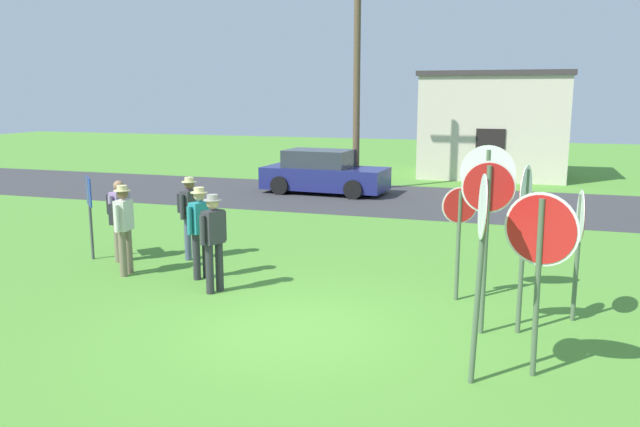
{
  "coord_description": "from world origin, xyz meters",
  "views": [
    {
      "loc": [
        3.12,
        -8.35,
        3.43
      ],
      "look_at": [
        -0.33,
        2.35,
        1.3
      ],
      "focal_mm": 35.54,
      "sensor_mm": 36.0,
      "label": 1
    }
  ],
  "objects_px": {
    "stop_sign_leaning_left": "(579,233)",
    "stop_sign_rear_right": "(487,192)",
    "person_near_signs": "(119,214)",
    "parked_car_on_street": "(323,173)",
    "stop_sign_tallest": "(481,243)",
    "stop_sign_center_cluster": "(459,226)",
    "stop_sign_nearest": "(487,218)",
    "person_in_blue": "(190,212)",
    "info_panel_leftmost": "(89,203)",
    "stop_sign_rear_left": "(524,220)",
    "utility_pole": "(357,74)",
    "person_with_sunhat": "(123,223)",
    "stop_sign_far_back": "(540,251)",
    "person_on_left": "(214,237)",
    "person_in_teal": "(200,227)"
  },
  "relations": [
    {
      "from": "stop_sign_leaning_left",
      "to": "stop_sign_rear_right",
      "type": "xyz_separation_m",
      "value": [
        -1.41,
        0.78,
        0.43
      ]
    },
    {
      "from": "stop_sign_rear_right",
      "to": "person_near_signs",
      "type": "distance_m",
      "value": 7.37
    },
    {
      "from": "stop_sign_leaning_left",
      "to": "stop_sign_rear_right",
      "type": "distance_m",
      "value": 1.67
    },
    {
      "from": "parked_car_on_street",
      "to": "stop_sign_tallest",
      "type": "relative_size",
      "value": 1.73
    },
    {
      "from": "stop_sign_leaning_left",
      "to": "stop_sign_center_cluster",
      "type": "height_order",
      "value": "stop_sign_leaning_left"
    },
    {
      "from": "stop_sign_leaning_left",
      "to": "person_near_signs",
      "type": "height_order",
      "value": "stop_sign_leaning_left"
    },
    {
      "from": "parked_car_on_street",
      "to": "stop_sign_nearest",
      "type": "height_order",
      "value": "stop_sign_nearest"
    },
    {
      "from": "stop_sign_nearest",
      "to": "person_in_blue",
      "type": "relative_size",
      "value": 1.45
    },
    {
      "from": "info_panel_leftmost",
      "to": "stop_sign_rear_left",
      "type": "bearing_deg",
      "value": -10.7
    },
    {
      "from": "utility_pole",
      "to": "person_with_sunhat",
      "type": "relative_size",
      "value": 4.53
    },
    {
      "from": "person_with_sunhat",
      "to": "stop_sign_tallest",
      "type": "bearing_deg",
      "value": -21.75
    },
    {
      "from": "parked_car_on_street",
      "to": "stop_sign_nearest",
      "type": "xyz_separation_m",
      "value": [
        6.2,
        -11.99,
        1.03
      ]
    },
    {
      "from": "stop_sign_far_back",
      "to": "person_on_left",
      "type": "bearing_deg",
      "value": 160.64
    },
    {
      "from": "stop_sign_rear_left",
      "to": "stop_sign_rear_right",
      "type": "height_order",
      "value": "stop_sign_rear_right"
    },
    {
      "from": "stop_sign_center_cluster",
      "to": "parked_car_on_street",
      "type": "bearing_deg",
      "value": 118.41
    },
    {
      "from": "stop_sign_rear_left",
      "to": "info_panel_leftmost",
      "type": "height_order",
      "value": "stop_sign_rear_left"
    },
    {
      "from": "stop_sign_leaning_left",
      "to": "person_with_sunhat",
      "type": "distance_m",
      "value": 8.04
    },
    {
      "from": "stop_sign_far_back",
      "to": "person_in_blue",
      "type": "height_order",
      "value": "stop_sign_far_back"
    },
    {
      "from": "stop_sign_center_cluster",
      "to": "stop_sign_far_back",
      "type": "distance_m",
      "value": 3.0
    },
    {
      "from": "stop_sign_leaning_left",
      "to": "person_in_teal",
      "type": "height_order",
      "value": "stop_sign_leaning_left"
    },
    {
      "from": "stop_sign_nearest",
      "to": "stop_sign_far_back",
      "type": "distance_m",
      "value": 1.44
    },
    {
      "from": "stop_sign_nearest",
      "to": "info_panel_leftmost",
      "type": "xyz_separation_m",
      "value": [
        -8.09,
        1.85,
        -0.52
      ]
    },
    {
      "from": "stop_sign_center_cluster",
      "to": "person_on_left",
      "type": "distance_m",
      "value": 4.18
    },
    {
      "from": "stop_sign_rear_right",
      "to": "person_near_signs",
      "type": "xyz_separation_m",
      "value": [
        -7.32,
        0.14,
        -0.83
      ]
    },
    {
      "from": "stop_sign_rear_right",
      "to": "person_with_sunhat",
      "type": "distance_m",
      "value": 6.71
    },
    {
      "from": "info_panel_leftmost",
      "to": "parked_car_on_street",
      "type": "bearing_deg",
      "value": 79.47
    },
    {
      "from": "person_on_left",
      "to": "stop_sign_center_cluster",
      "type": "bearing_deg",
      "value": 12.1
    },
    {
      "from": "stop_sign_far_back",
      "to": "info_panel_leftmost",
      "type": "bearing_deg",
      "value": 160.54
    },
    {
      "from": "stop_sign_far_back",
      "to": "person_in_teal",
      "type": "relative_size",
      "value": 1.33
    },
    {
      "from": "stop_sign_rear_left",
      "to": "person_near_signs",
      "type": "bearing_deg",
      "value": 167.88
    },
    {
      "from": "person_with_sunhat",
      "to": "utility_pole",
      "type": "bearing_deg",
      "value": 82.78
    },
    {
      "from": "parked_car_on_street",
      "to": "info_panel_leftmost",
      "type": "bearing_deg",
      "value": -100.53
    },
    {
      "from": "stop_sign_rear_right",
      "to": "person_in_teal",
      "type": "height_order",
      "value": "stop_sign_rear_right"
    },
    {
      "from": "parked_car_on_street",
      "to": "stop_sign_nearest",
      "type": "relative_size",
      "value": 1.74
    },
    {
      "from": "stop_sign_center_cluster",
      "to": "person_in_blue",
      "type": "bearing_deg",
      "value": 169.55
    },
    {
      "from": "stop_sign_tallest",
      "to": "stop_sign_rear_right",
      "type": "height_order",
      "value": "stop_sign_rear_right"
    },
    {
      "from": "person_on_left",
      "to": "utility_pole",
      "type": "bearing_deg",
      "value": 93.06
    },
    {
      "from": "person_on_left",
      "to": "stop_sign_rear_right",
      "type": "bearing_deg",
      "value": 14.89
    },
    {
      "from": "utility_pole",
      "to": "person_in_blue",
      "type": "relative_size",
      "value": 4.53
    },
    {
      "from": "stop_sign_nearest",
      "to": "stop_sign_far_back",
      "type": "bearing_deg",
      "value": -61.22
    },
    {
      "from": "person_in_blue",
      "to": "stop_sign_rear_left",
      "type": "bearing_deg",
      "value": -19.03
    },
    {
      "from": "stop_sign_rear_right",
      "to": "person_on_left",
      "type": "xyz_separation_m",
      "value": [
        -4.48,
        -1.19,
        -0.83
      ]
    },
    {
      "from": "parked_car_on_street",
      "to": "stop_sign_rear_right",
      "type": "xyz_separation_m",
      "value": [
        6.09,
        -10.2,
        1.12
      ]
    },
    {
      "from": "person_in_teal",
      "to": "info_panel_leftmost",
      "type": "relative_size",
      "value": 1.0
    },
    {
      "from": "stop_sign_tallest",
      "to": "person_in_blue",
      "type": "height_order",
      "value": "stop_sign_tallest"
    },
    {
      "from": "stop_sign_rear_left",
      "to": "stop_sign_tallest",
      "type": "xyz_separation_m",
      "value": [
        -0.47,
        -1.87,
        0.06
      ]
    },
    {
      "from": "stop_sign_rear_left",
      "to": "stop_sign_center_cluster",
      "type": "distance_m",
      "value": 1.66
    },
    {
      "from": "parked_car_on_street",
      "to": "person_in_teal",
      "type": "bearing_deg",
      "value": -84.76
    },
    {
      "from": "stop_sign_center_cluster",
      "to": "person_in_blue",
      "type": "xyz_separation_m",
      "value": [
        -5.62,
        1.04,
        -0.27
      ]
    },
    {
      "from": "utility_pole",
      "to": "parked_car_on_street",
      "type": "height_order",
      "value": "utility_pole"
    }
  ]
}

